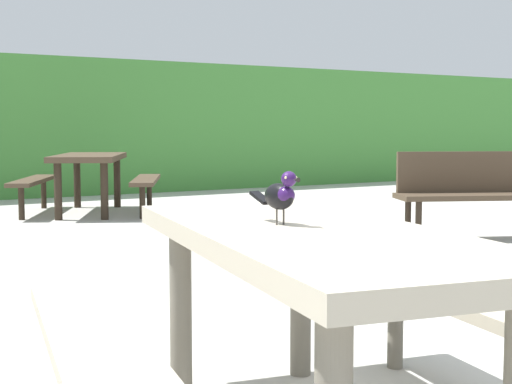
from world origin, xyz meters
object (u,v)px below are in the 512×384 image
picnic_table_foreground (312,284)px  park_bench_side (467,188)px  picnic_table_mid_left (89,169)px  bird_grackle (281,195)px

picnic_table_foreground → park_bench_side: park_bench_side is taller
picnic_table_foreground → picnic_table_mid_left: bearing=76.7°
picnic_table_foreground → bird_grackle: 0.32m
picnic_table_mid_left → picnic_table_foreground: bearing=-103.3°
picnic_table_mid_left → park_bench_side: 4.66m
park_bench_side → picnic_table_foreground: bearing=-142.5°
picnic_table_foreground → park_bench_side: size_ratio=1.37×
bird_grackle → picnic_table_foreground: bearing=-71.9°
bird_grackle → park_bench_side: bearing=36.1°
picnic_table_mid_left → bird_grackle: bearing=-103.8°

